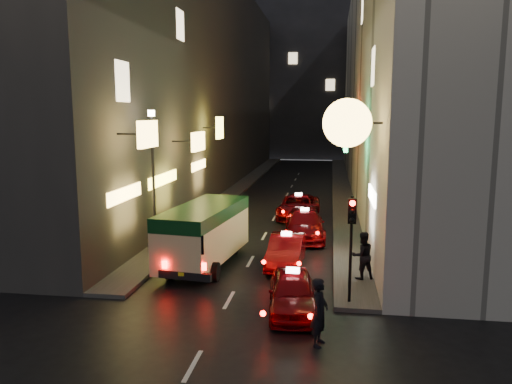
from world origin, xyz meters
The scene contains 14 objects.
building_left centered at (-8.00, 33.99, 9.00)m, with size 7.50×52.00×18.00m.
building_right centered at (8.00, 33.99, 9.00)m, with size 8.01×52.00×18.00m.
building_far centered at (0.00, 66.00, 11.00)m, with size 30.00×10.00×22.00m, color #36363C.
sidewalk_left centered at (-4.25, 34.00, 0.07)m, with size 1.50×52.00×0.15m, color #4B4946.
sidewalk_right centered at (4.25, 34.00, 0.07)m, with size 1.50×52.00×0.15m, color #4B4946.
minibus centered at (-1.77, 12.16, 1.59)m, with size 2.76×6.08×2.52m.
taxi_near centered at (2.19, 7.84, 0.74)m, with size 2.39×4.84×1.65m.
taxi_second centered at (1.57, 12.64, 0.74)m, with size 2.03×4.71×1.65m.
taxi_third centered at (2.06, 17.44, 0.81)m, with size 2.49×5.25×1.79m.
taxi_far centered at (1.44, 22.24, 0.80)m, with size 2.29×5.13×1.77m.
pedestrian_crossing centered at (3.09, 5.63, 1.07)m, with size 0.70×0.45×2.13m, color black.
pedestrian_sidewalk centered at (4.54, 10.99, 1.16)m, with size 0.76×0.47×2.02m, color black.
traffic_light centered at (4.00, 8.47, 2.69)m, with size 0.26×0.43×3.50m.
lamp_post centered at (-4.20, 13.00, 3.72)m, with size 0.28×0.28×6.22m.
Camera 1 is at (3.30, -7.27, 6.24)m, focal length 35.00 mm.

